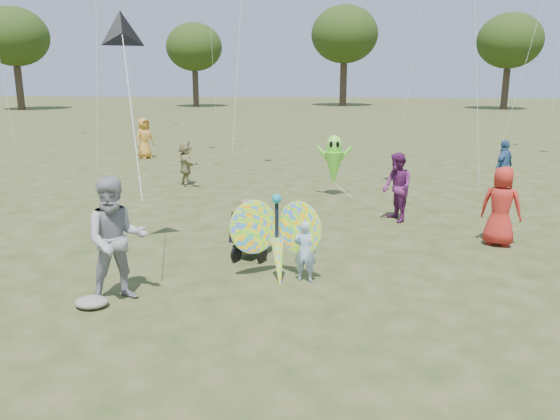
% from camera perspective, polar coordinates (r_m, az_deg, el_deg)
% --- Properties ---
extents(ground, '(160.00, 160.00, 0.00)m').
position_cam_1_polar(ground, '(8.29, 0.44, -9.94)').
color(ground, '#51592B').
rests_on(ground, ground).
extents(child_girl, '(0.42, 0.32, 1.05)m').
position_cam_1_polar(child_girl, '(9.04, 2.63, -4.33)').
color(child_girl, '#93B5D0').
rests_on(child_girl, ground).
extents(adult_man, '(1.15, 1.05, 1.91)m').
position_cam_1_polar(adult_man, '(8.52, -16.73, -3.01)').
color(adult_man, '#949398').
rests_on(adult_man, ground).
extents(grey_bag, '(0.50, 0.41, 0.16)m').
position_cam_1_polar(grey_bag, '(8.66, -19.10, -9.08)').
color(grey_bag, gray).
rests_on(grey_bag, ground).
extents(crowd_a, '(0.93, 0.81, 1.61)m').
position_cam_1_polar(crowd_a, '(11.76, 22.11, 0.37)').
color(crowd_a, '#B0251C').
rests_on(crowd_a, ground).
extents(crowd_c, '(0.89, 0.94, 1.56)m').
position_cam_1_polar(crowd_c, '(17.12, 22.33, 4.21)').
color(crowd_c, '#335D8D').
rests_on(crowd_c, ground).
extents(crowd_d, '(1.00, 1.35, 1.41)m').
position_cam_1_polar(crowd_d, '(17.19, -9.82, 4.84)').
color(crowd_d, tan).
rests_on(crowd_d, ground).
extents(crowd_e, '(0.84, 0.95, 1.62)m').
position_cam_1_polar(crowd_e, '(13.00, 12.12, 2.32)').
color(crowd_e, '#65215B').
rests_on(crowd_e, ground).
extents(crowd_g, '(0.89, 0.97, 1.66)m').
position_cam_1_polar(crowd_g, '(23.31, -13.98, 7.28)').
color(crowd_g, gold).
rests_on(crowd_g, ground).
extents(jogging_stroller, '(0.78, 1.15, 1.09)m').
position_cam_1_polar(jogging_stroller, '(10.31, -2.96, -1.51)').
color(jogging_stroller, black).
rests_on(jogging_stroller, ground).
extents(butterfly_kite, '(1.74, 0.75, 1.67)m').
position_cam_1_polar(butterfly_kite, '(9.03, -0.28, -2.98)').
color(butterfly_kite, orange).
rests_on(butterfly_kite, ground).
extents(delta_kite_rig, '(1.28, 2.15, 2.91)m').
position_cam_1_polar(delta_kite_rig, '(10.13, -16.16, 17.17)').
color(delta_kite_rig, black).
rests_on(delta_kite_rig, ground).
extents(alien_kite, '(1.12, 0.69, 1.74)m').
position_cam_1_polar(alien_kite, '(15.45, 5.65, 4.96)').
color(alien_kite, '#6EEC37').
rests_on(alien_kite, ground).
extents(tree_line, '(91.78, 33.60, 10.79)m').
position_cam_1_polar(tree_line, '(52.75, 8.91, 17.55)').
color(tree_line, '#3A2D21').
rests_on(tree_line, ground).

